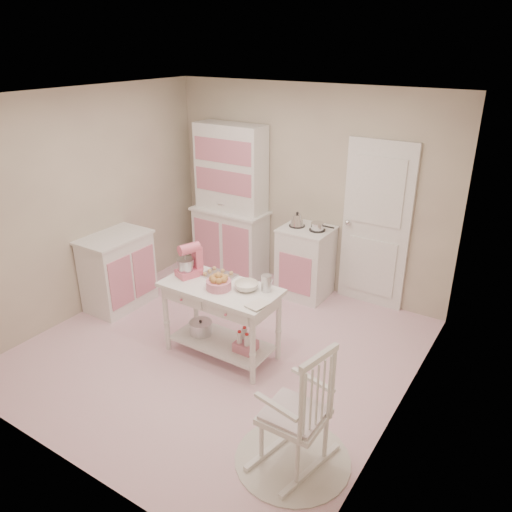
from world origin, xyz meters
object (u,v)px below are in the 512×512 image
Objects in this scene: stove at (305,262)px; rocking_chair at (295,405)px; work_table at (221,321)px; stand_mixer at (188,261)px; bread_basket at (219,285)px; hutch at (230,202)px; base_cabinet at (118,271)px.

rocking_chair is at bearing -64.19° from stove.
work_table is at bearing 158.16° from rocking_chair.
stand_mixer is 1.36× the size of bread_basket.
work_table is (-0.10, -1.67, -0.06)m from stove.
stand_mixer reaches higher than rocking_chair.
base_cabinet is (-0.60, -1.53, -0.58)m from hutch.
hutch is at bearing 122.64° from work_table.
stove is at bearing 39.50° from base_cabinet.
base_cabinet is 0.77× the size of work_table.
hutch is 2.26× the size of base_cabinet.
rocking_chair is at bearing -32.23° from bread_basket.
hutch is 2.10m from bread_basket.
stove is at bearing 127.33° from rocking_chair.
hutch is at bearing 132.71° from stand_mixer.
hutch reaches higher than stove.
work_table is at bearing 18.16° from stand_mixer.
work_table is at bearing -93.47° from stove.
work_table is 3.53× the size of stand_mixer.
rocking_chair reaches higher than base_cabinet.
base_cabinet is 2.71× the size of stand_mixer.
hutch is 1.89× the size of rocking_chair.
bread_basket is at bearing 159.29° from rocking_chair.
rocking_chair is 4.40× the size of bread_basket.
base_cabinet is (-1.80, -1.48, 0.00)m from stove.
rocking_chair is at bearing -33.37° from work_table.
base_cabinet is at bearing 172.27° from rocking_chair.
base_cabinet reaches higher than work_table.
stand_mixer is at bearing -7.21° from base_cabinet.
hutch is at bearing 144.67° from rocking_chair.
stove is 2.83m from rocking_chair.
hutch is 8.32× the size of bread_basket.
bread_basket is at bearing 11.85° from stand_mixer.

